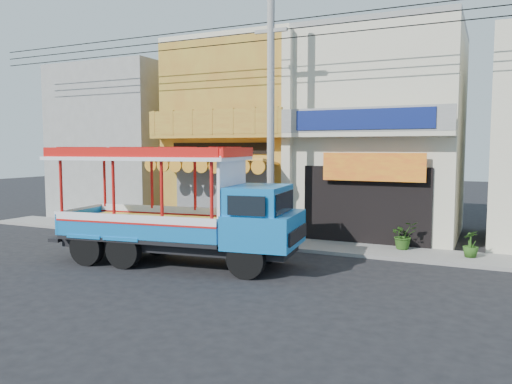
# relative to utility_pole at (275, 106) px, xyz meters

# --- Properties ---
(ground) EXTENTS (90.00, 90.00, 0.00)m
(ground) POSITION_rel_utility_pole_xyz_m (0.85, -3.30, -5.03)
(ground) COLOR black
(ground) RESTS_ON ground
(sidewalk) EXTENTS (30.00, 2.00, 0.12)m
(sidewalk) POSITION_rel_utility_pole_xyz_m (0.85, 0.70, -4.97)
(sidewalk) COLOR slate
(sidewalk) RESTS_ON ground
(shophouse_left) EXTENTS (6.00, 7.50, 8.24)m
(shophouse_left) POSITION_rel_utility_pole_xyz_m (-3.15, 4.66, -0.92)
(shophouse_left) COLOR #A76725
(shophouse_left) RESTS_ON ground
(shophouse_right) EXTENTS (6.00, 6.75, 8.24)m
(shophouse_right) POSITION_rel_utility_pole_xyz_m (2.85, 4.66, -0.93)
(shophouse_right) COLOR beige
(shophouse_right) RESTS_ON ground
(party_pilaster) EXTENTS (0.35, 0.30, 8.00)m
(party_pilaster) POSITION_rel_utility_pole_xyz_m (-0.15, 1.55, -1.03)
(party_pilaster) COLOR beige
(party_pilaster) RESTS_ON ground
(filler_building_left) EXTENTS (6.00, 6.00, 7.60)m
(filler_building_left) POSITION_rel_utility_pole_xyz_m (-10.15, 4.70, -1.23)
(filler_building_left) COLOR gray
(filler_building_left) RESTS_ON ground
(utility_pole) EXTENTS (28.00, 0.26, 9.00)m
(utility_pole) POSITION_rel_utility_pole_xyz_m (0.00, 0.00, 0.00)
(utility_pole) COLOR gray
(utility_pole) RESTS_ON ground
(songthaew_truck) EXTENTS (7.94, 3.44, 3.59)m
(songthaew_truck) POSITION_rel_utility_pole_xyz_m (-1.19, -3.45, -3.30)
(songthaew_truck) COLOR black
(songthaew_truck) RESTS_ON ground
(green_sign) EXTENTS (0.69, 0.40, 1.05)m
(green_sign) POSITION_rel_utility_pole_xyz_m (-6.27, 0.51, -4.47)
(green_sign) COLOR black
(green_sign) RESTS_ON sidewalk
(potted_plant_a) EXTENTS (1.14, 1.11, 0.96)m
(potted_plant_a) POSITION_rel_utility_pole_xyz_m (4.29, 1.18, -4.43)
(potted_plant_a) COLOR #254C15
(potted_plant_a) RESTS_ON sidewalk
(potted_plant_c) EXTENTS (0.66, 0.66, 0.84)m
(potted_plant_c) POSITION_rel_utility_pole_xyz_m (6.42, 0.78, -4.49)
(potted_plant_c) COLOR #254C15
(potted_plant_c) RESTS_ON sidewalk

